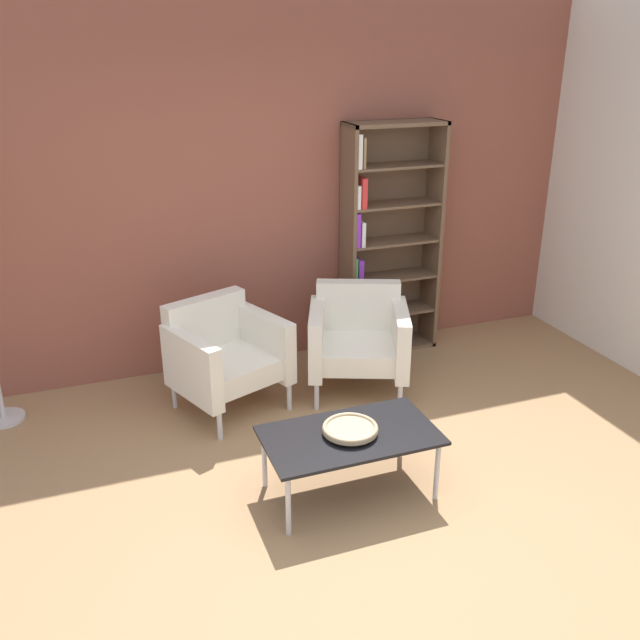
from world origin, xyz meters
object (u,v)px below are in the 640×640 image
object	(u,v)px
coffee_table_low	(350,439)
armchair_near_window	(358,337)
armchair_by_bookshelf	(224,354)
bookshelf_tall	(383,243)
decorative_bowl	(350,429)

from	to	relation	value
coffee_table_low	armchair_near_window	world-z (taller)	armchair_near_window
coffee_table_low	armchair_by_bookshelf	distance (m)	1.35
bookshelf_tall	armchair_near_window	bearing A→B (deg)	-127.71
coffee_table_low	armchair_by_bookshelf	xyz separation A→B (m)	(-0.44, 1.28, 0.05)
bookshelf_tall	decorative_bowl	size ratio (longest dim) A/B	5.94
decorative_bowl	armchair_near_window	bearing A→B (deg)	64.76
coffee_table_low	armchair_near_window	bearing A→B (deg)	64.76
armchair_near_window	armchair_by_bookshelf	bearing A→B (deg)	-161.83
bookshelf_tall	coffee_table_low	world-z (taller)	bookshelf_tall
decorative_bowl	armchair_near_window	xyz separation A→B (m)	(0.57, 1.21, -0.02)
coffee_table_low	decorative_bowl	distance (m)	0.07
armchair_by_bookshelf	armchair_near_window	size ratio (longest dim) A/B	1.00
coffee_table_low	armchair_by_bookshelf	bearing A→B (deg)	108.97
bookshelf_tall	decorative_bowl	world-z (taller)	bookshelf_tall
coffee_table_low	armchair_near_window	xyz separation A→B (m)	(0.57, 1.21, 0.05)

